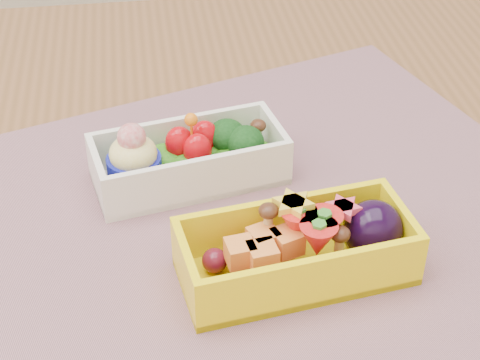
{
  "coord_description": "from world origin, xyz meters",
  "views": [
    {
      "loc": [
        -0.11,
        -0.49,
        1.14
      ],
      "look_at": [
        -0.04,
        -0.03,
        0.79
      ],
      "focal_mm": 59.19,
      "sensor_mm": 36.0,
      "label": 1
    }
  ],
  "objects": [
    {
      "name": "bento_white",
      "position": [
        -0.08,
        0.03,
        0.77
      ],
      "size": [
        0.16,
        0.1,
        0.06
      ],
      "rotation": [
        0.0,
        0.0,
        0.2
      ],
      "color": "white",
      "rests_on": "placemat"
    },
    {
      "name": "bento_yellow",
      "position": [
        -0.01,
        -0.09,
        0.78
      ],
      "size": [
        0.17,
        0.09,
        0.05
      ],
      "rotation": [
        0.0,
        0.0,
        0.15
      ],
      "color": "yellow",
      "rests_on": "placemat"
    },
    {
      "name": "table",
      "position": [
        0.0,
        0.0,
        0.65
      ],
      "size": [
        1.2,
        0.8,
        0.75
      ],
      "color": "brown",
      "rests_on": "ground"
    },
    {
      "name": "placemat",
      "position": [
        -0.05,
        -0.03,
        0.75
      ],
      "size": [
        0.63,
        0.55,
        0.0
      ],
      "primitive_type": "cube",
      "rotation": [
        0.0,
        0.0,
        0.32
      ],
      "color": "#9C6B74",
      "rests_on": "table"
    }
  ]
}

